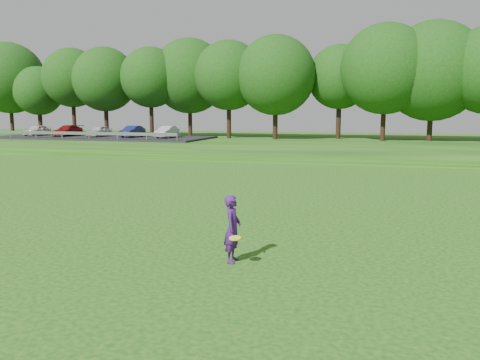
# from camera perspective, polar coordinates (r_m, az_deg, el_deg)

# --- Properties ---
(ground) EXTENTS (140.00, 140.00, 0.00)m
(ground) POSITION_cam_1_polar(r_m,az_deg,el_deg) (12.86, -6.84, -7.14)
(ground) COLOR #13460D
(ground) RESTS_ON ground
(berm) EXTENTS (130.00, 30.00, 0.60)m
(berm) POSITION_cam_1_polar(r_m,az_deg,el_deg) (45.75, 10.19, 4.26)
(berm) COLOR #13460D
(berm) RESTS_ON ground
(walking_path) EXTENTS (130.00, 1.60, 0.04)m
(walking_path) POSITION_cam_1_polar(r_m,az_deg,el_deg) (31.94, 7.42, 2.12)
(walking_path) COLOR gray
(walking_path) RESTS_ON ground
(treeline) EXTENTS (104.00, 7.00, 15.00)m
(treeline) POSITION_cam_1_polar(r_m,az_deg,el_deg) (49.85, 10.94, 13.54)
(treeline) COLOR #153D0E
(treeline) RESTS_ON berm
(parking_lot) EXTENTS (24.00, 9.00, 1.38)m
(parking_lot) POSITION_cam_1_polar(r_m,az_deg,el_deg) (52.97, -17.07, 5.33)
(parking_lot) COLOR black
(parking_lot) RESTS_ON berm
(woman) EXTENTS (0.51, 0.80, 1.55)m
(woman) POSITION_cam_1_polar(r_m,az_deg,el_deg) (10.69, -0.91, -5.97)
(woman) COLOR #401767
(woman) RESTS_ON ground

